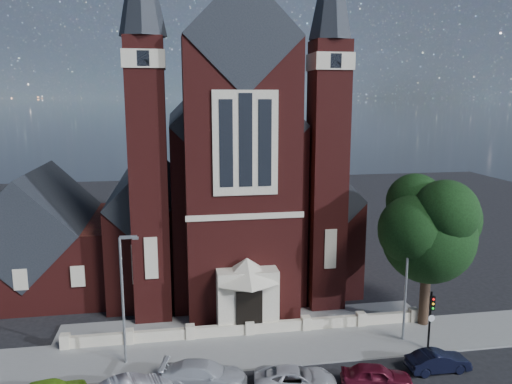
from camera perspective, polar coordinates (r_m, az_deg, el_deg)
The scene contains 14 objects.
ground at distance 43.20m, azimuth -2.53°, elevation -11.02°, with size 120.00×120.00×0.00m, color black.
pavement_strip at distance 33.76m, azimuth -0.23°, elevation -17.54°, with size 60.00×5.00×0.12m, color slate.
forecourt_paving at distance 37.29m, azimuth -1.26°, elevation -14.67°, with size 26.00×3.00×0.14m, color slate.
forecourt_wall at distance 35.51m, azimuth -0.77°, elevation -16.03°, with size 24.00×0.40×0.90m, color beige.
church at distance 48.67m, azimuth -3.76°, elevation 1.45°, with size 20.01×34.90×29.20m.
parish_hall at distance 45.88m, azimuth -23.41°, elevation -5.33°, with size 12.00×12.20×10.24m.
street_tree at distance 36.31m, azimuth 19.51°, elevation -4.31°, with size 6.40×6.60×10.70m.
street_lamp_left at distance 31.17m, azimuth -14.86°, elevation -11.08°, with size 1.16×0.22×8.09m.
street_lamp_right at distance 34.41m, azimuth 16.95°, elevation -9.09°, with size 1.16×0.22×8.09m.
traffic_signal at distance 34.25m, azimuth 19.36°, elevation -12.95°, with size 0.28×0.42×4.00m.
car_silver_b at distance 29.92m, azimuth -5.94°, elevation -20.04°, with size 1.97×4.85×1.41m, color #B7BBC0.
car_white_suv at distance 29.60m, azimuth 4.51°, elevation -20.53°, with size 2.12×4.59×1.27m, color silver.
car_dark_red at distance 30.43m, azimuth 13.61°, elevation -19.80°, with size 1.59×3.95×1.35m, color #530E1D.
car_navy at distance 33.01m, azimuth 20.08°, elevation -17.71°, with size 1.31×3.76×1.24m, color black.
Camera 1 is at (-4.81, -24.86, 15.95)m, focal length 35.00 mm.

